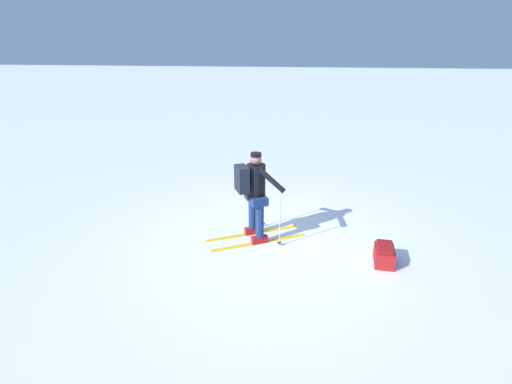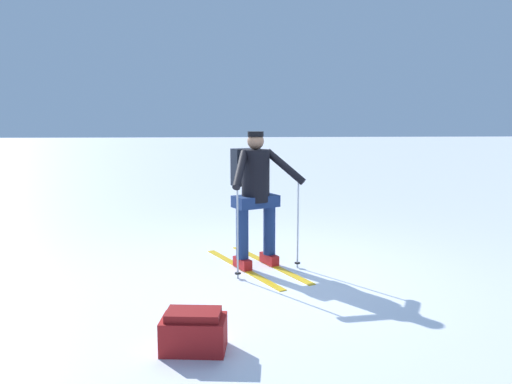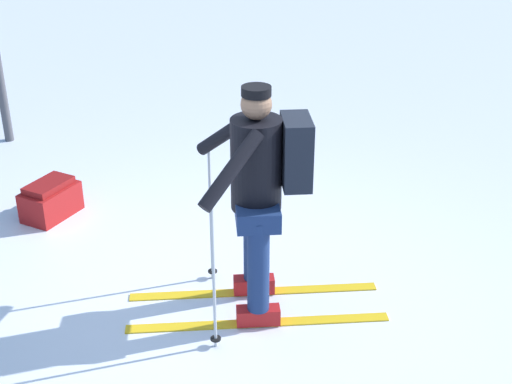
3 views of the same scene
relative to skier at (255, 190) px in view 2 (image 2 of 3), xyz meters
The scene contains 3 objects.
ground_plane 0.99m from the skier, ahead, with size 80.00×80.00×0.00m, color white.
skier is the anchor object (origin of this frame).
dropped_backpack 2.44m from the skier, 15.73° to the right, with size 0.36×0.53×0.33m.
Camera 2 is at (5.67, -0.40, 1.82)m, focal length 35.00 mm.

